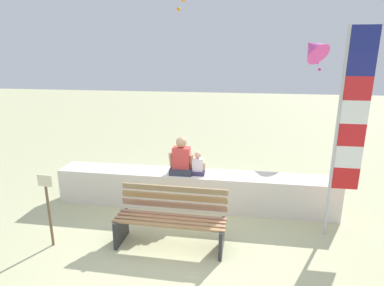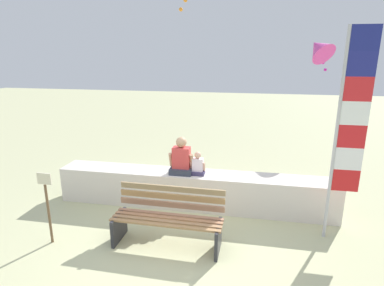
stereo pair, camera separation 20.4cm
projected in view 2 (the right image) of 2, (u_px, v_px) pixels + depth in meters
ground_plane at (179, 243)px, 5.13m from camera, size 40.00×40.00×0.00m
seawall_ledge at (194, 190)px, 6.27m from camera, size 5.35×0.59×0.69m
park_bench at (168, 219)px, 5.02m from camera, size 1.73×0.64×0.88m
person_adult at (181, 159)px, 6.09m from camera, size 0.47×0.35×0.72m
person_child at (198, 166)px, 6.07m from camera, size 0.29×0.21×0.45m
flag_banner at (348, 123)px, 4.76m from camera, size 0.44×0.05×3.31m
kite_magenta at (319, 49)px, 8.25m from camera, size 0.98×1.02×0.99m
sign_post at (47, 202)px, 4.95m from camera, size 0.24×0.04×1.18m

